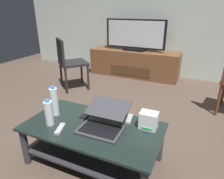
% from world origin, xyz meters
% --- Properties ---
extents(ground_plane, '(7.68, 7.68, 0.00)m').
position_xyz_m(ground_plane, '(0.00, 0.00, 0.00)').
color(ground_plane, '#4C3D33').
extents(back_wall, '(6.40, 0.12, 2.80)m').
position_xyz_m(back_wall, '(0.00, 2.60, 1.40)').
color(back_wall, '#A8B2A8').
rests_on(back_wall, ground).
extents(coffee_table, '(1.20, 0.64, 0.39)m').
position_xyz_m(coffee_table, '(0.07, -0.32, 0.27)').
color(coffee_table, black).
rests_on(coffee_table, ground).
extents(media_cabinet, '(1.81, 0.51, 0.53)m').
position_xyz_m(media_cabinet, '(-0.42, 2.28, 0.27)').
color(media_cabinet, brown).
rests_on(media_cabinet, ground).
extents(television, '(1.21, 0.20, 0.61)m').
position_xyz_m(television, '(-0.42, 2.26, 0.82)').
color(television, black).
rests_on(television, media_cabinet).
extents(side_chair, '(0.62, 0.62, 0.88)m').
position_xyz_m(side_chair, '(-1.20, 1.10, 0.51)').
color(side_chair, black).
rests_on(side_chair, ground).
extents(laptop, '(0.37, 0.42, 0.18)m').
position_xyz_m(laptop, '(0.16, -0.30, 0.45)').
color(laptop, '#333338').
rests_on(laptop, coffee_table).
extents(router_box, '(0.15, 0.11, 0.15)m').
position_xyz_m(router_box, '(0.52, -0.15, 0.46)').
color(router_box, white).
rests_on(router_box, coffee_table).
extents(water_bottle_near, '(0.07, 0.07, 0.29)m').
position_xyz_m(water_bottle_near, '(-0.36, -0.29, 0.52)').
color(water_bottle_near, silver).
rests_on(water_bottle_near, coffee_table).
extents(water_bottle_far, '(0.07, 0.07, 0.24)m').
position_xyz_m(water_bottle_far, '(-0.29, -0.45, 0.50)').
color(water_bottle_far, silver).
rests_on(water_bottle_far, coffee_table).
extents(cell_phone, '(0.08, 0.14, 0.01)m').
position_xyz_m(cell_phone, '(-0.08, -0.19, 0.39)').
color(cell_phone, black).
rests_on(cell_phone, coffee_table).
extents(tv_remote, '(0.09, 0.17, 0.02)m').
position_xyz_m(tv_remote, '(-0.15, -0.49, 0.40)').
color(tv_remote, '#99999E').
rests_on(tv_remote, coffee_table).
extents(soundbar_remote, '(0.07, 0.17, 0.02)m').
position_xyz_m(soundbar_remote, '(0.33, -0.09, 0.40)').
color(soundbar_remote, '#99999E').
rests_on(soundbar_remote, coffee_table).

